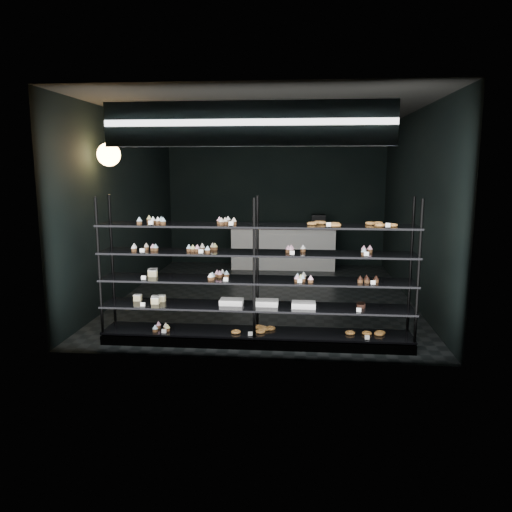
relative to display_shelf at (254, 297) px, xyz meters
name	(u,v)px	position (x,y,z in m)	size (l,w,h in m)	color
room	(266,206)	(-0.02, 2.45, 0.97)	(5.01, 6.01, 3.20)	black
display_shelf	(254,297)	(0.00, 0.00, 0.00)	(4.00, 0.50, 1.91)	black
signage	(248,124)	(-0.02, -0.48, 2.12)	(3.30, 0.05, 0.50)	#0B183B
pendant_lamp	(109,154)	(-2.22, 0.99, 1.82)	(0.34, 0.34, 0.90)	black
service_counter	(284,246)	(0.20, 4.95, -0.13)	(2.39, 0.65, 1.23)	beige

